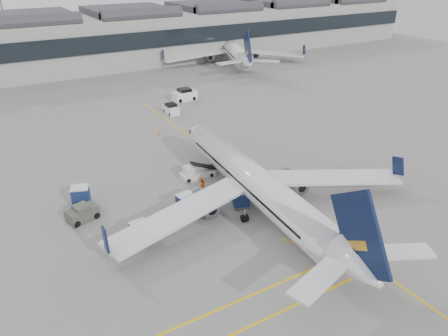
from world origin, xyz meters
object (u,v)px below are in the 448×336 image
airliner_main (257,185)px  belt_loader (197,173)px  pushback_tug (82,213)px  ramp_agent_a (227,172)px  baggage_cart_a (241,198)px  ramp_agent_b (202,186)px

airliner_main → belt_loader: airliner_main is taller
pushback_tug → airliner_main: bearing=-39.0°
pushback_tug → ramp_agent_a: bearing=-13.7°
belt_loader → baggage_cart_a: bearing=-81.7°
belt_loader → baggage_cart_a: 8.15m
belt_loader → ramp_agent_a: 3.45m
ramp_agent_b → ramp_agent_a: bearing=-160.7°
pushback_tug → baggage_cart_a: bearing=-36.9°
belt_loader → ramp_agent_b: (-1.29, -3.64, 0.37)m
airliner_main → pushback_tug: 17.19m
airliner_main → pushback_tug: bearing=161.4°
baggage_cart_a → belt_loader: bearing=117.5°
belt_loader → ramp_agent_b: 3.88m
airliner_main → belt_loader: (-1.99, 9.21, -2.16)m
airliner_main → ramp_agent_b: size_ratio=18.72×
ramp_agent_a → airliner_main: bearing=-130.6°
pushback_tug → belt_loader: bearing=-5.5°
baggage_cart_a → pushback_tug: size_ratio=0.67×
ramp_agent_b → pushback_tug: ramp_agent_b is taller
belt_loader → ramp_agent_a: belt_loader is taller
airliner_main → ramp_agent_b: bearing=125.6°
belt_loader → pushback_tug: bearing=-167.9°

